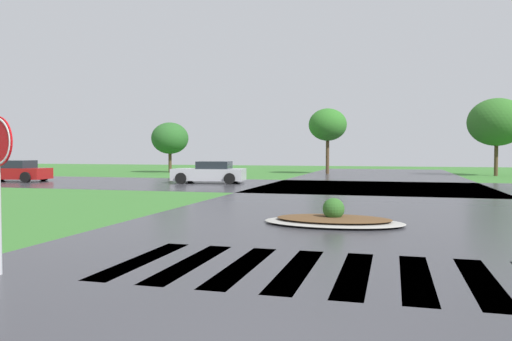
# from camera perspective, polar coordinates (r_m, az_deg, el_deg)

# --- Properties ---
(asphalt_roadway) EXTENTS (11.75, 80.00, 0.01)m
(asphalt_roadway) POSITION_cam_1_polar(r_m,az_deg,el_deg) (14.05, 11.18, -5.48)
(asphalt_roadway) COLOR #35353A
(asphalt_roadway) RESTS_ON ground
(asphalt_cross_road) EXTENTS (90.00, 10.57, 0.01)m
(asphalt_cross_road) POSITION_cam_1_polar(r_m,az_deg,el_deg) (26.71, 13.17, -1.86)
(asphalt_cross_road) COLOR #35353A
(asphalt_cross_road) RESTS_ON ground
(crosswalk_stripes) EXTENTS (6.75, 3.02, 0.01)m
(crosswalk_stripes) POSITION_cam_1_polar(r_m,az_deg,el_deg) (8.00, 7.90, -11.32)
(crosswalk_stripes) COLOR white
(crosswalk_stripes) RESTS_ON ground
(median_island) EXTENTS (3.59, 2.06, 0.68)m
(median_island) POSITION_cam_1_polar(r_m,az_deg,el_deg) (13.00, 8.83, -5.54)
(median_island) COLOR #9E9B93
(median_island) RESTS_ON ground
(car_silver_hatch) EXTENTS (4.57, 2.29, 1.31)m
(car_silver_hatch) POSITION_cam_1_polar(r_m,az_deg,el_deg) (34.40, -25.95, -0.11)
(car_silver_hatch) COLOR maroon
(car_silver_hatch) RESTS_ON ground
(car_white_sedan) EXTENTS (4.40, 2.62, 1.28)m
(car_white_sedan) POSITION_cam_1_polar(r_m,az_deg,el_deg) (29.54, -5.27, -0.26)
(car_white_sedan) COLOR #B7B7BF
(car_white_sedan) RESTS_ON ground
(background_treeline) EXTENTS (43.08, 5.65, 5.91)m
(background_treeline) POSITION_cam_1_polar(r_m,az_deg,el_deg) (41.08, 18.35, 4.78)
(background_treeline) COLOR #4C3823
(background_treeline) RESTS_ON ground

